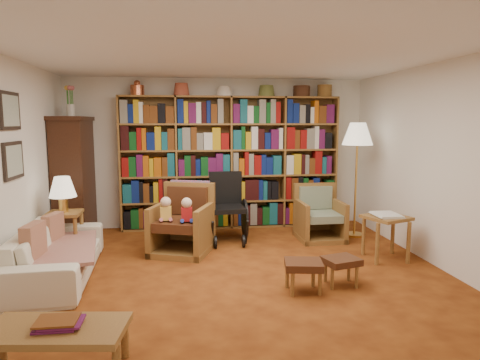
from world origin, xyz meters
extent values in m
plane|color=#8D4615|center=(0.00, 0.00, 0.00)|extent=(5.00, 5.00, 0.00)
plane|color=white|center=(0.00, 0.00, 2.50)|extent=(5.00, 5.00, 0.00)
plane|color=white|center=(0.00, 2.50, 1.25)|extent=(5.00, 0.00, 5.00)
plane|color=white|center=(0.00, -2.50, 1.25)|extent=(5.00, 0.00, 5.00)
plane|color=white|center=(-2.50, 0.00, 1.25)|extent=(0.00, 5.00, 5.00)
plane|color=white|center=(2.50, 0.00, 1.25)|extent=(0.00, 5.00, 5.00)
cube|color=olive|center=(0.20, 2.34, 1.10)|extent=(3.60, 0.30, 2.20)
cube|color=#361B0E|center=(-2.25, 2.00, 0.90)|extent=(0.45, 0.90, 1.80)
cube|color=#361B0E|center=(-2.25, 2.00, 1.83)|extent=(0.50, 0.95, 0.06)
cylinder|color=silver|center=(-2.25, 2.00, 1.95)|extent=(0.12, 0.12, 0.18)
cube|color=black|center=(-2.48, 0.30, 1.90)|extent=(0.03, 0.52, 0.42)
cube|color=gray|center=(-2.46, 0.30, 1.90)|extent=(0.01, 0.44, 0.34)
cube|color=black|center=(-2.48, 0.30, 1.35)|extent=(0.03, 0.52, 0.42)
cube|color=gray|center=(-2.46, 0.30, 1.35)|extent=(0.01, 0.44, 0.34)
imported|color=silver|center=(-2.05, 0.23, 0.29)|extent=(2.01, 0.88, 0.58)
cube|color=beige|center=(-2.00, 0.23, 0.30)|extent=(0.97, 1.49, 0.04)
cube|color=maroon|center=(-2.18, 0.58, 0.45)|extent=(0.18, 0.37, 0.35)
cube|color=maroon|center=(-2.18, -0.12, 0.45)|extent=(0.16, 0.40, 0.39)
cube|color=olive|center=(-2.15, 0.97, 0.59)|extent=(0.43, 0.43, 0.04)
cylinder|color=olive|center=(-2.33, 0.79, 0.29)|extent=(0.05, 0.05, 0.57)
cylinder|color=olive|center=(-1.97, 0.79, 0.29)|extent=(0.05, 0.05, 0.57)
cylinder|color=olive|center=(-2.33, 1.14, 0.29)|extent=(0.05, 0.05, 0.57)
cylinder|color=olive|center=(-1.97, 1.14, 0.29)|extent=(0.05, 0.05, 0.57)
cylinder|color=gold|center=(-2.15, 0.97, 0.71)|extent=(0.11, 0.11, 0.19)
cone|color=#F7EBCB|center=(-2.15, 0.97, 0.94)|extent=(0.34, 0.34, 0.27)
cube|color=olive|center=(-0.63, 0.96, 0.04)|extent=(0.96, 0.98, 0.08)
cube|color=olive|center=(-0.96, 0.96, 0.33)|extent=(0.33, 0.75, 0.66)
cube|color=olive|center=(-0.29, 0.96, 0.33)|extent=(0.33, 0.75, 0.66)
cube|color=olive|center=(-0.63, 1.31, 0.46)|extent=(0.73, 0.33, 0.93)
cube|color=#4E2415|center=(-0.63, 0.93, 0.41)|extent=(0.76, 0.81, 0.12)
cube|color=#4E2415|center=(-0.63, 1.23, 0.68)|extent=(0.58, 0.29, 0.39)
cube|color=#D03762|center=(-0.63, 1.34, 0.74)|extent=(0.56, 0.25, 0.41)
cube|color=olive|center=(1.45, 1.36, 0.04)|extent=(0.66, 0.69, 0.07)
cube|color=olive|center=(1.15, 1.36, 0.29)|extent=(0.07, 0.69, 0.59)
cube|color=olive|center=(1.75, 1.36, 0.29)|extent=(0.07, 0.69, 0.59)
cube|color=olive|center=(1.45, 1.67, 0.41)|extent=(0.66, 0.08, 0.83)
cube|color=gray|center=(1.45, 1.33, 0.37)|extent=(0.52, 0.58, 0.11)
cube|color=gray|center=(1.45, 1.61, 0.61)|extent=(0.51, 0.09, 0.35)
cube|color=black|center=(0.04, 1.42, 0.50)|extent=(0.54, 0.54, 0.07)
cube|color=black|center=(0.04, 1.67, 0.78)|extent=(0.50, 0.10, 0.50)
cylinder|color=black|center=(-0.24, 1.54, 0.31)|extent=(0.03, 0.62, 0.62)
cylinder|color=black|center=(0.32, 1.54, 0.31)|extent=(0.03, 0.62, 0.62)
cylinder|color=black|center=(-0.16, 1.11, 0.09)|extent=(0.03, 0.18, 0.18)
cylinder|color=black|center=(0.24, 1.11, 0.09)|extent=(0.03, 0.18, 0.18)
cylinder|color=gold|center=(2.06, 1.51, 0.02)|extent=(0.30, 0.30, 0.03)
cylinder|color=gold|center=(2.06, 1.51, 0.75)|extent=(0.03, 0.03, 1.49)
cone|color=#F7EBCB|center=(2.06, 1.51, 1.60)|extent=(0.47, 0.47, 0.34)
cube|color=olive|center=(2.00, 0.34, 0.56)|extent=(0.63, 0.63, 0.04)
cylinder|color=olive|center=(1.79, 0.13, 0.27)|extent=(0.05, 0.05, 0.54)
cylinder|color=olive|center=(2.21, 0.13, 0.27)|extent=(0.05, 0.05, 0.54)
cylinder|color=olive|center=(1.79, 0.54, 0.27)|extent=(0.05, 0.05, 0.54)
cylinder|color=olive|center=(2.21, 0.54, 0.27)|extent=(0.05, 0.05, 0.54)
cube|color=silver|center=(2.00, 0.34, 0.59)|extent=(0.42, 0.46, 0.03)
cube|color=#4E2415|center=(0.64, -0.57, 0.29)|extent=(0.44, 0.39, 0.08)
cylinder|color=olive|center=(0.50, -0.69, 0.13)|extent=(0.04, 0.04, 0.25)
cylinder|color=olive|center=(0.79, -0.69, 0.13)|extent=(0.04, 0.04, 0.25)
cylinder|color=olive|center=(0.50, -0.45, 0.13)|extent=(0.04, 0.04, 0.25)
cylinder|color=olive|center=(0.79, -0.45, 0.13)|extent=(0.04, 0.04, 0.25)
cube|color=#4E2415|center=(1.10, -0.45, 0.27)|extent=(0.43, 0.39, 0.07)
cylinder|color=olive|center=(0.96, -0.56, 0.12)|extent=(0.04, 0.04, 0.24)
cylinder|color=olive|center=(1.24, -0.56, 0.12)|extent=(0.04, 0.04, 0.24)
cylinder|color=olive|center=(0.96, -0.34, 0.12)|extent=(0.04, 0.04, 0.24)
cylinder|color=olive|center=(1.24, -0.34, 0.12)|extent=(0.04, 0.04, 0.24)
cube|color=olive|center=(-1.49, -1.82, 0.34)|extent=(1.02, 0.60, 0.05)
cylinder|color=olive|center=(-1.93, -1.63, 0.16)|extent=(0.06, 0.06, 0.32)
cylinder|color=olive|center=(-1.05, -1.63, 0.16)|extent=(0.06, 0.06, 0.32)
cube|color=brown|center=(-1.49, -1.82, 0.39)|extent=(0.31, 0.25, 0.05)
camera|label=1|loc=(-0.59, -4.77, 1.77)|focal=32.00mm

